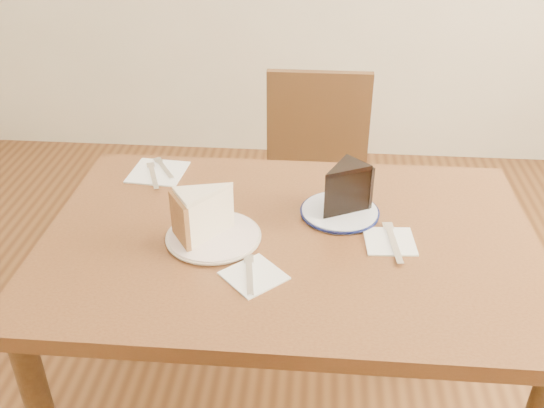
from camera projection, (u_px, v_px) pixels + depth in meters
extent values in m
cube|color=#492713|center=(289.00, 242.00, 1.49)|extent=(1.20, 0.80, 0.04)
cylinder|color=#362010|center=(131.00, 269.00, 2.01)|extent=(0.06, 0.06, 0.71)
cylinder|color=#362010|center=(462.00, 286.00, 1.93)|extent=(0.06, 0.06, 0.71)
cube|color=#3A2211|center=(315.00, 203.00, 2.15)|extent=(0.44, 0.44, 0.04)
cylinder|color=#3A2211|center=(360.00, 234.00, 2.42)|extent=(0.04, 0.04, 0.45)
cylinder|color=#3A2211|center=(267.00, 230.00, 2.44)|extent=(0.04, 0.04, 0.45)
cylinder|color=#3A2211|center=(365.00, 294.00, 2.10)|extent=(0.04, 0.04, 0.45)
cylinder|color=#3A2211|center=(258.00, 288.00, 2.13)|extent=(0.04, 0.04, 0.45)
cube|color=#3A2211|center=(318.00, 124.00, 2.20)|extent=(0.37, 0.03, 0.39)
cylinder|color=white|center=(214.00, 236.00, 1.46)|extent=(0.22, 0.22, 0.01)
cylinder|color=white|center=(340.00, 212.00, 1.56)|extent=(0.19, 0.19, 0.01)
cube|color=white|center=(254.00, 276.00, 1.34)|extent=(0.17, 0.17, 0.00)
cube|color=white|center=(390.00, 241.00, 1.45)|extent=(0.12, 0.12, 0.00)
cube|color=white|center=(158.00, 172.00, 1.75)|extent=(0.16, 0.16, 0.00)
cube|color=white|center=(249.00, 275.00, 1.33)|extent=(0.03, 0.14, 0.00)
cube|color=silver|center=(393.00, 243.00, 1.44)|extent=(0.03, 0.17, 0.00)
cube|color=silver|center=(164.00, 168.00, 1.76)|extent=(0.09, 0.13, 0.00)
cube|color=silver|center=(153.00, 176.00, 1.72)|extent=(0.07, 0.15, 0.00)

